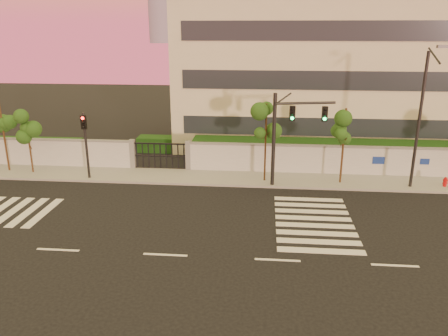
{
  "coord_description": "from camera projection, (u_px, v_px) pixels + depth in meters",
  "views": [
    {
      "loc": [
        4.23,
        -17.09,
        9.7
      ],
      "look_at": [
        2.09,
        6.0,
        2.24
      ],
      "focal_mm": 35.0,
      "sensor_mm": 36.0,
      "label": 1
    }
  ],
  "objects": [
    {
      "name": "traffic_signal_secondary",
      "position": [
        85.0,
        138.0,
        28.34
      ],
      "size": [
        0.35,
        0.34,
        4.53
      ],
      "rotation": [
        0.0,
        0.0,
        -0.07
      ],
      "color": "black",
      "rests_on": "ground"
    },
    {
      "name": "street_tree_b",
      "position": [
        2.0,
        119.0,
        29.61
      ],
      "size": [
        1.58,
        1.26,
        5.15
      ],
      "color": "#382314",
      "rests_on": "ground"
    },
    {
      "name": "institutional_building",
      "position": [
        321.0,
        71.0,
        37.7
      ],
      "size": [
        24.4,
        12.4,
        12.25
      ],
      "color": "beige",
      "rests_on": "ground"
    },
    {
      "name": "perimeter_wall",
      "position": [
        204.0,
        157.0,
        30.58
      ],
      "size": [
        60.0,
        0.36,
        2.2
      ],
      "color": "#ACAFB3",
      "rests_on": "ground"
    },
    {
      "name": "hedge_row",
      "position": [
        223.0,
        150.0,
        33.16
      ],
      "size": [
        41.0,
        4.25,
        1.8
      ],
      "color": "#15330F",
      "rests_on": "ground"
    },
    {
      "name": "street_tree_c",
      "position": [
        28.0,
        129.0,
        29.42
      ],
      "size": [
        1.4,
        1.11,
        4.35
      ],
      "color": "#382314",
      "rests_on": "ground"
    },
    {
      "name": "road_markings",
      "position": [
        152.0,
        219.0,
        23.24
      ],
      "size": [
        57.0,
        7.62,
        0.02
      ],
      "color": "silver",
      "rests_on": "ground"
    },
    {
      "name": "traffic_signal_main",
      "position": [
        286.0,
        129.0,
        26.71
      ],
      "size": [
        3.76,
        0.89,
        5.98
      ],
      "rotation": [
        0.0,
        0.0,
        0.2
      ],
      "color": "black",
      "rests_on": "ground"
    },
    {
      "name": "streetlight_east",
      "position": [
        421.0,
        114.0,
        26.0
      ],
      "size": [
        0.53,
        2.13,
        8.83
      ],
      "color": "black",
      "rests_on": "ground"
    },
    {
      "name": "street_tree_e",
      "position": [
        345.0,
        129.0,
        27.24
      ],
      "size": [
        1.64,
        1.3,
        4.98
      ],
      "color": "#382314",
      "rests_on": "ground"
    },
    {
      "name": "sidewalk",
      "position": [
        199.0,
        177.0,
        29.47
      ],
      "size": [
        60.0,
        3.0,
        0.15
      ],
      "primitive_type": "cube",
      "color": "gray",
      "rests_on": "ground"
    },
    {
      "name": "fire_hydrant",
      "position": [
        445.0,
        183.0,
        27.5
      ],
      "size": [
        0.29,
        0.29,
        0.77
      ],
      "rotation": [
        0.0,
        0.0,
        0.08
      ],
      "color": "#AB0B10",
      "rests_on": "ground"
    },
    {
      "name": "ground",
      "position": [
        165.0,
        255.0,
        19.54
      ],
      "size": [
        120.0,
        120.0,
        0.0
      ],
      "primitive_type": "plane",
      "color": "black",
      "rests_on": "ground"
    },
    {
      "name": "street_tree_d",
      "position": [
        266.0,
        125.0,
        27.59
      ],
      "size": [
        1.52,
        1.21,
        5.21
      ],
      "color": "#382314",
      "rests_on": "ground"
    }
  ]
}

